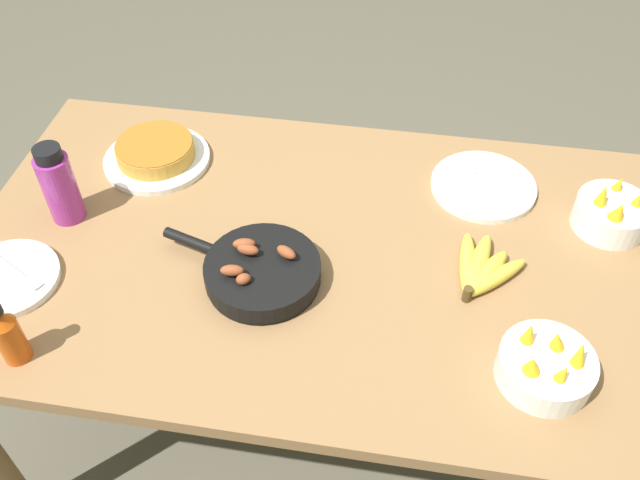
{
  "coord_description": "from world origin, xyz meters",
  "views": [
    {
      "loc": [
        0.17,
        -1.03,
        1.89
      ],
      "look_at": [
        0.0,
        0.0,
        0.81
      ],
      "focal_mm": 38.0,
      "sensor_mm": 36.0,
      "label": 1
    }
  ],
  "objects": [
    {
      "name": "empty_plate_far_left",
      "position": [
        -0.65,
        -0.2,
        0.79
      ],
      "size": [
        0.22,
        0.22,
        0.02
      ],
      "color": "white",
      "rests_on": "dining_table"
    },
    {
      "name": "empty_plate_near_front",
      "position": [
        0.36,
        0.27,
        0.79
      ],
      "size": [
        0.26,
        0.26,
        0.02
      ],
      "color": "white",
      "rests_on": "dining_table"
    },
    {
      "name": "fruit_bowl_citrus",
      "position": [
        0.65,
        0.18,
        0.82
      ],
      "size": [
        0.17,
        0.17,
        0.12
      ],
      "color": "white",
      "rests_on": "dining_table"
    },
    {
      "name": "skillet",
      "position": [
        -0.11,
        -0.11,
        0.81
      ],
      "size": [
        0.36,
        0.25,
        0.08
      ],
      "rotation": [
        0.0,
        0.0,
        2.84
      ],
      "color": "black",
      "rests_on": "dining_table"
    },
    {
      "name": "frittata_plate_center",
      "position": [
        -0.46,
        0.24,
        0.8
      ],
      "size": [
        0.27,
        0.27,
        0.06
      ],
      "color": "white",
      "rests_on": "dining_table"
    },
    {
      "name": "water_bottle",
      "position": [
        -0.6,
        0.01,
        0.87
      ],
      "size": [
        0.08,
        0.08,
        0.2
      ],
      "color": "#992D89",
      "rests_on": "dining_table"
    },
    {
      "name": "fruit_bowl_mango",
      "position": [
        0.47,
        -0.26,
        0.81
      ],
      "size": [
        0.18,
        0.18,
        0.12
      ],
      "color": "white",
      "rests_on": "dining_table"
    },
    {
      "name": "ground_plane",
      "position": [
        0.0,
        0.0,
        0.0
      ],
      "size": [
        14.0,
        14.0,
        0.0
      ],
      "primitive_type": "plane",
      "color": "#565142"
    },
    {
      "name": "banana_bunch",
      "position": [
        0.35,
        -0.02,
        0.8
      ],
      "size": [
        0.16,
        0.2,
        0.04
      ],
      "color": "gold",
      "rests_on": "dining_table"
    },
    {
      "name": "hot_sauce_bottle",
      "position": [
        -0.53,
        -0.38,
        0.85
      ],
      "size": [
        0.05,
        0.05,
        0.17
      ],
      "color": "#C64C0F",
      "rests_on": "dining_table"
    },
    {
      "name": "dining_table",
      "position": [
        0.0,
        0.0,
        0.68
      ],
      "size": [
        1.61,
        0.93,
        0.78
      ],
      "color": "olive",
      "rests_on": "ground_plane"
    }
  ]
}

